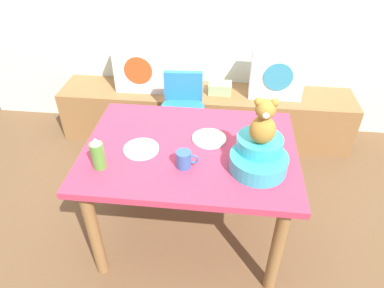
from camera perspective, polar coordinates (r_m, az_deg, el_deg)
The scene contains 13 objects.
ground_plane at distance 2.49m, azimuth -0.26°, elevation -14.22°, with size 8.00×8.00×0.00m, color brown.
window_bench at distance 3.24m, azimuth 2.10°, elevation 4.90°, with size 2.60×0.44×0.46m, color olive.
pillow_floral_left at distance 3.09m, azimuth -8.50°, elevation 12.35°, with size 0.44×0.15×0.44m.
pillow_floral_right at distance 3.03m, azimuth 13.79°, elevation 11.15°, with size 0.44×0.15×0.44m.
book_stack at distance 3.10m, azimuth 4.61°, elevation 9.11°, with size 0.20×0.14×0.09m, color #96AD7D.
dining_table at distance 2.04m, azimuth -0.31°, elevation -3.04°, with size 1.20×0.87×0.74m.
highchair at distance 2.73m, azimuth -1.54°, elevation 5.47°, with size 0.34×0.46×0.79m.
infant_seat_teal at distance 1.83m, azimuth 10.86°, elevation -1.93°, with size 0.30×0.33×0.16m.
teddy_bear at distance 1.71m, azimuth 11.64°, elevation 3.46°, with size 0.13×0.12×0.25m.
ketchup_bottle at distance 1.85m, azimuth -15.18°, elevation -1.56°, with size 0.07×0.07×0.18m.
coffee_mug at distance 1.82m, azimuth -1.29°, elevation -2.53°, with size 0.12×0.08×0.09m.
dinner_plate_near at distance 2.04m, azimuth 2.82°, elevation 0.91°, with size 0.20×0.20×0.01m, color white.
dinner_plate_far at distance 1.97m, azimuth -8.31°, elevation -0.82°, with size 0.20×0.20×0.01m, color white.
Camera 1 is at (0.18, -1.56, 1.94)m, focal length 32.60 mm.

